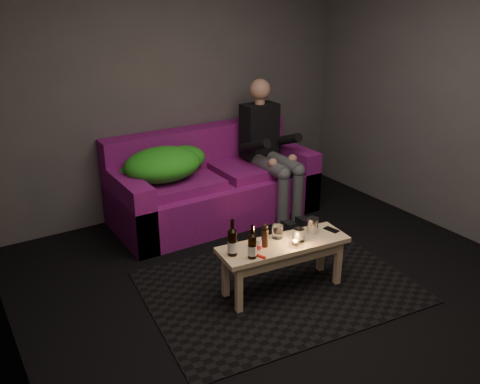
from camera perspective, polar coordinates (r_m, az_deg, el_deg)
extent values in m
plane|color=black|center=(4.04, 7.75, -12.25)|extent=(4.50, 4.50, 0.00)
plane|color=#4C494C|center=(5.34, -7.36, 11.47)|extent=(4.00, 0.00, 4.00)
cube|color=black|center=(4.20, 4.34, -10.51)|extent=(2.23, 1.73, 0.01)
cube|color=#660D5B|center=(5.31, -2.87, -0.63)|extent=(2.08, 0.94, 0.44)
cube|color=#660D5B|center=(5.45, -4.80, 4.93)|extent=(2.08, 0.23, 0.46)
cube|color=#660D5B|center=(4.92, -12.42, -1.74)|extent=(0.21, 0.94, 0.65)
cube|color=#660D5B|center=(5.76, 5.25, 2.24)|extent=(0.21, 0.94, 0.65)
cube|color=#660D5B|center=(4.99, -7.00, 0.91)|extent=(0.78, 0.62, 0.10)
cube|color=#660D5B|center=(5.39, 1.40, 2.70)|extent=(0.78, 0.62, 0.10)
ellipsoid|color=green|center=(4.91, -8.69, 3.07)|extent=(0.75, 0.58, 0.31)
ellipsoid|color=green|center=(5.16, -6.38, 3.76)|extent=(0.46, 0.37, 0.25)
ellipsoid|color=green|center=(4.97, -11.64, 2.19)|extent=(0.33, 0.27, 0.17)
cube|color=black|center=(5.45, 2.19, 6.91)|extent=(0.37, 0.23, 0.57)
sphere|color=tan|center=(5.35, 2.26, 11.44)|extent=(0.22, 0.22, 0.22)
cylinder|color=#44464E|center=(5.23, 3.29, 2.90)|extent=(0.15, 0.52, 0.15)
cylinder|color=#44464E|center=(5.33, 4.93, 3.24)|extent=(0.15, 0.52, 0.15)
cylinder|color=#44464E|center=(5.14, 4.83, -0.89)|extent=(0.11, 0.11, 0.53)
cylinder|color=#44464E|center=(5.25, 6.47, -0.47)|extent=(0.11, 0.11, 0.53)
cube|color=black|center=(5.19, 5.16, -3.50)|extent=(0.09, 0.23, 0.06)
cube|color=black|center=(5.30, 6.78, -3.02)|extent=(0.09, 0.23, 0.06)
cube|color=#D8AB7E|center=(3.97, 4.93, -5.92)|extent=(1.07, 0.44, 0.04)
cube|color=#D8AB7E|center=(4.00, 4.90, -6.76)|extent=(0.93, 0.35, 0.09)
cube|color=#D8AB7E|center=(3.80, -0.13, -10.93)|extent=(0.05, 0.05, 0.39)
cube|color=#D8AB7E|center=(3.98, -1.64, -9.26)|extent=(0.05, 0.05, 0.39)
cube|color=#D8AB7E|center=(4.21, 10.94, -7.83)|extent=(0.05, 0.05, 0.39)
cube|color=#D8AB7E|center=(4.37, 9.10, -6.48)|extent=(0.05, 0.05, 0.39)
cylinder|color=black|center=(3.73, -0.86, -5.74)|extent=(0.07, 0.07, 0.19)
cylinder|color=white|center=(3.74, -0.86, -6.14)|extent=(0.07, 0.07, 0.08)
cone|color=black|center=(3.68, -0.87, -4.19)|extent=(0.07, 0.07, 0.03)
cylinder|color=black|center=(3.66, -0.87, -3.76)|extent=(0.03, 0.03, 0.09)
cylinder|color=black|center=(3.69, 1.38, -6.17)|extent=(0.06, 0.06, 0.18)
cylinder|color=white|center=(3.71, 1.37, -6.54)|extent=(0.07, 0.07, 0.07)
cone|color=black|center=(3.65, 1.39, -4.74)|extent=(0.06, 0.06, 0.03)
cylinder|color=black|center=(3.63, 1.40, -4.34)|extent=(0.02, 0.02, 0.08)
cylinder|color=silver|center=(3.82, 2.14, -5.98)|extent=(0.05, 0.05, 0.09)
cylinder|color=black|center=(3.86, 2.80, -5.16)|extent=(0.06, 0.06, 0.14)
cylinder|color=white|center=(4.00, 4.22, -4.47)|extent=(0.09, 0.09, 0.10)
cylinder|color=white|center=(3.92, 6.24, -5.64)|extent=(0.06, 0.06, 0.04)
sphere|color=orange|center=(3.92, 6.25, -5.51)|extent=(0.02, 0.02, 0.02)
cylinder|color=white|center=(3.97, 6.65, -4.82)|extent=(0.11, 0.11, 0.11)
cylinder|color=#AFB1B6|center=(4.11, 8.15, -3.71)|extent=(0.11, 0.11, 0.13)
cube|color=black|center=(4.20, 10.23, -4.19)|extent=(0.09, 0.13, 0.01)
cube|color=red|center=(3.74, 2.38, -7.26)|extent=(0.05, 0.08, 0.01)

